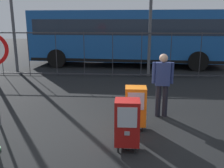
% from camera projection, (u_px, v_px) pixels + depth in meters
% --- Properties ---
extents(ground_plane, '(60.00, 60.00, 0.00)m').
position_uv_depth(ground_plane, '(95.00, 137.00, 5.49)').
color(ground_plane, black).
extents(newspaper_box_primary, '(0.48, 0.42, 1.02)m').
position_uv_depth(newspaper_box_primary, '(136.00, 106.00, 5.76)').
color(newspaper_box_primary, black).
rests_on(newspaper_box_primary, ground_plane).
extents(newspaper_box_secondary, '(0.48, 0.42, 1.02)m').
position_uv_depth(newspaper_box_secondary, '(127.00, 122.00, 4.83)').
color(newspaper_box_secondary, black).
rests_on(newspaper_box_secondary, ground_plane).
extents(pedestrian, '(0.55, 0.22, 1.67)m').
position_uv_depth(pedestrian, '(162.00, 82.00, 6.46)').
color(pedestrian, black).
rests_on(pedestrian, ground_plane).
extents(fence_barrier, '(18.03, 0.04, 2.00)m').
position_uv_depth(fence_barrier, '(113.00, 54.00, 11.18)').
color(fence_barrier, '#2D2D33').
rests_on(fence_barrier, ground_plane).
extents(bus_near, '(10.63, 3.29, 3.00)m').
position_uv_depth(bus_near, '(127.00, 35.00, 13.87)').
color(bus_near, '#19519E').
rests_on(bus_near, ground_plane).
extents(bus_far, '(10.74, 3.91, 3.00)m').
position_uv_depth(bus_far, '(173.00, 32.00, 17.07)').
color(bus_far, red).
rests_on(bus_far, ground_plane).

